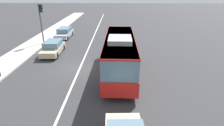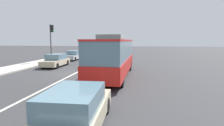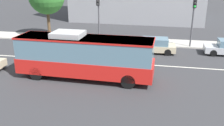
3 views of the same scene
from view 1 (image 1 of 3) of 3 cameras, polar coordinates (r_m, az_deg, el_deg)
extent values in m
plane|color=#333335|center=(17.33, -10.11, -1.52)|extent=(160.00, 160.00, 0.00)
cube|color=#B2ADA3|center=(20.12, -31.56, -1.00)|extent=(80.00, 3.12, 0.14)
cube|color=silver|center=(17.33, -10.11, -1.50)|extent=(76.00, 0.16, 0.01)
cube|color=red|center=(16.00, 2.40, 0.54)|extent=(10.06, 2.75, 1.10)
cube|color=slate|center=(15.55, 2.48, 5.11)|extent=(9.86, 2.67, 1.58)
cube|color=red|center=(15.34, 2.52, 7.70)|extent=(9.96, 2.72, 0.12)
cube|color=#B2B2B2|center=(14.12, 2.54, 7.38)|extent=(2.24, 1.86, 0.36)
cylinder|color=black|center=(19.38, -0.86, 3.07)|extent=(1.01, 0.33, 1.00)
cylinder|color=black|center=(19.38, 5.65, 2.97)|extent=(1.01, 0.33, 1.00)
cylinder|color=black|center=(13.18, -2.49, -6.89)|extent=(1.01, 0.33, 1.00)
cylinder|color=black|center=(13.20, 7.15, -7.03)|extent=(1.01, 0.33, 1.00)
cube|color=#B7BABF|center=(28.50, -14.88, 8.79)|extent=(4.53, 1.87, 0.60)
cube|color=slate|center=(28.60, -14.87, 10.12)|extent=(2.55, 1.70, 0.64)
cylinder|color=black|center=(26.93, -14.06, 7.64)|extent=(0.64, 0.23, 0.64)
cylinder|color=black|center=(27.41, -17.31, 7.55)|extent=(0.64, 0.23, 0.64)
cylinder|color=black|center=(29.74, -12.56, 9.16)|extent=(0.64, 0.23, 0.64)
cylinder|color=black|center=(30.17, -15.55, 9.07)|extent=(0.64, 0.23, 0.64)
cube|color=#C6B793|center=(21.65, -18.20, 4.11)|extent=(4.55, 1.93, 0.60)
cube|color=slate|center=(21.70, -18.22, 5.88)|extent=(2.57, 1.73, 0.64)
cylinder|color=black|center=(20.13, -17.13, 2.25)|extent=(0.65, 0.24, 0.64)
cylinder|color=black|center=(20.64, -21.40, 2.17)|extent=(0.65, 0.24, 0.64)
cylinder|color=black|center=(22.87, -15.18, 4.89)|extent=(0.65, 0.24, 0.64)
cylinder|color=black|center=(23.32, -19.00, 4.77)|extent=(0.65, 0.24, 0.64)
cylinder|color=#47474C|center=(25.57, -21.54, 11.23)|extent=(0.16, 0.16, 5.20)
cube|color=black|center=(25.20, -21.61, 15.82)|extent=(0.33, 0.29, 0.96)
sphere|color=#2D2D2D|center=(25.12, -21.38, 16.58)|extent=(0.22, 0.22, 0.22)
sphere|color=#2D2D2D|center=(25.15, -21.28, 15.86)|extent=(0.22, 0.22, 0.22)
sphere|color=#1ED838|center=(25.18, -21.17, 15.14)|extent=(0.22, 0.22, 0.22)
camera|label=2|loc=(4.75, 60.40, -50.73)|focal=28.77mm
camera|label=3|loc=(26.28, 43.63, 17.57)|focal=39.96mm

